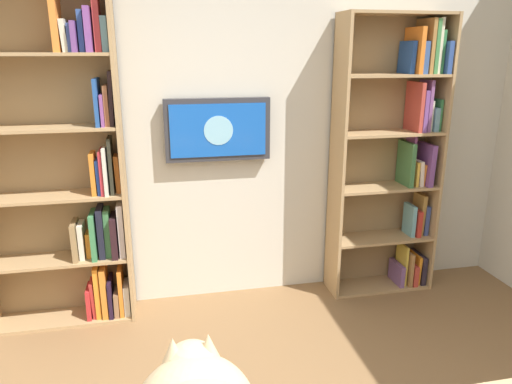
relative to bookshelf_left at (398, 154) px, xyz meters
The scene contains 4 objects.
wall_back 1.31m from the bookshelf_left, ahead, with size 4.52×0.06×2.70m, color beige.
bookshelf_left is the anchor object (origin of this frame).
bookshelf_right 2.32m from the bookshelf_left, ahead, with size 0.94×0.28×2.23m.
wall_mounted_tv 1.35m from the bookshelf_left, ahead, with size 0.73×0.07×0.43m.
Camera 1 is at (0.48, 1.10, 1.80)m, focal length 33.35 mm.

